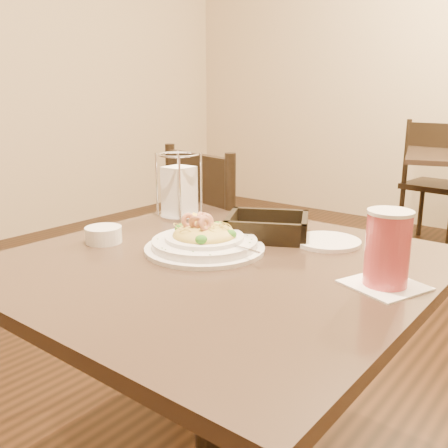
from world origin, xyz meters
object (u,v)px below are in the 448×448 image
Objects in this scene: napkin_caddy at (179,190)px; side_plate at (327,242)px; dining_chair_near at (227,260)px; drink_glass at (388,249)px; dining_chair_far at (436,180)px; butter_ramekin at (104,235)px; pasta_bowl at (204,240)px; bread_basket at (267,229)px; main_table at (219,354)px.

napkin_caddy is 0.49m from side_plate.
dining_chair_near is 5.40× the size of drink_glass.
dining_chair_far is at bearing 89.71° from napkin_caddy.
butter_ramekin is at bearing -142.76° from side_plate.
pasta_bowl is 0.27m from butter_ramekin.
drink_glass is 0.69m from butter_ramekin.
dining_chair_near is at bearing 147.34° from drink_glass.
drink_glass is 1.04× the size of side_plate.
bread_basket is 0.16m from side_plate.
bread_basket is at bearing -3.06° from napkin_caddy.
side_plate is at bearing 105.74° from dining_chair_far.
napkin_caddy reaches higher than drink_glass.
dining_chair_near is 2.92× the size of pasta_bowl.
butter_ramekin is (-0.67, -0.15, -0.06)m from drink_glass.
pasta_bowl reaches higher than main_table.
napkin_caddy reaches higher than dining_chair_far.
pasta_bowl is at bearing -173.45° from drink_glass.
side_plate is 1.82× the size of butter_ramekin.
napkin_caddy is at bearing -177.08° from side_plate.
side_plate is (0.47, -2.65, 0.26)m from dining_chair_far.
drink_glass is 0.66× the size of bread_basket.
napkin_caddy reaches higher than butter_ramekin.
drink_glass reaches higher than main_table.
bread_basket is at bearing 94.45° from main_table.
main_table is 9.82× the size of butter_ramekin.
main_table is at bearing 102.24° from dining_chair_far.
dining_chair_far is at bearing 90.40° from butter_ramekin.
butter_ramekin is (0.03, -0.32, -0.06)m from napkin_caddy.
pasta_bowl is 3.47× the size of butter_ramekin.
main_table is at bearing 140.24° from dining_chair_near.
bread_basket is (-0.37, 0.14, -0.05)m from drink_glass.
drink_glass is at bearing 109.34° from dining_chair_far.
side_plate is at bearing 49.12° from pasta_bowl.
dining_chair_near is 3.55× the size of bread_basket.
dining_chair_far reaches higher than bread_basket.
drink_glass is at bearing -40.45° from side_plate.
dining_chair_near reaches higher than side_plate.
dining_chair_far is 2.70m from napkin_caddy.
pasta_bowl is at bearing 23.33° from butter_ramekin.
dining_chair_near reaches higher than drink_glass.
butter_ramekin is (0.12, -0.66, 0.27)m from dining_chair_near.
bread_basket is (0.05, 0.19, -0.01)m from pasta_bowl.
dining_chair_near is 0.61m from bread_basket.
napkin_caddy is (-0.01, -2.68, 0.33)m from dining_chair_far.
pasta_bowl is (-0.07, 0.03, 0.26)m from main_table.
pasta_bowl is at bearing 155.18° from main_table.
drink_glass is 0.40m from bread_basket.
butter_ramekin reaches higher than side_plate.
side_plate is 0.56m from butter_ramekin.
dining_chair_far reaches higher than pasta_bowl.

